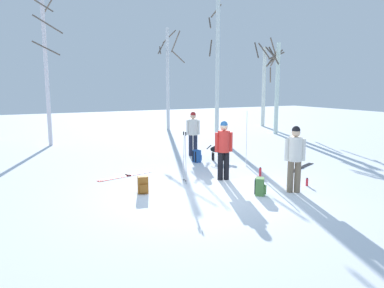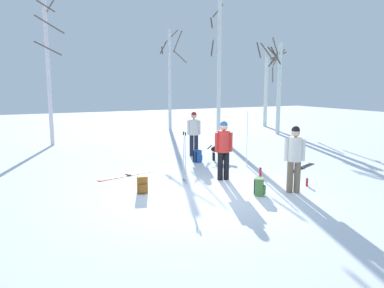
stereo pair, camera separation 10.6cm
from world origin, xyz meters
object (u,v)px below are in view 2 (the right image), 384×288
at_px(birch_tree_3, 219,64).
at_px(birch_tree_5, 267,83).
at_px(backpack_2, 197,156).
at_px(birch_tree_2, 170,76).
at_px(ski_pair_lying_1, 302,168).
at_px(birch_tree_4, 279,85).
at_px(water_bottle_1, 260,172).
at_px(person_1, 224,147).
at_px(person_2, 194,131).
at_px(dog, 220,150).
at_px(ski_pair_lying_0, 127,175).
at_px(water_bottle_0, 307,182).
at_px(birch_tree_1, 48,68).
at_px(person_0, 295,155).
at_px(ski_poles_0, 185,156).
at_px(backpack_0, 142,185).
at_px(backpack_1, 260,187).
at_px(ski_pair_planted_1, 247,139).

xyz_separation_m(birch_tree_3, birch_tree_5, (5.41, 3.07, -0.92)).
bearing_deg(backpack_2, birch_tree_2, 73.03).
bearing_deg(ski_pair_lying_1, birch_tree_3, 81.35).
height_order(birch_tree_3, birch_tree_4, birch_tree_3).
distance_m(backpack_2, birch_tree_4, 9.31).
distance_m(backpack_2, birch_tree_2, 10.26).
xyz_separation_m(water_bottle_1, birch_tree_3, (3.07, 7.86, 3.65)).
xyz_separation_m(water_bottle_1, birch_tree_4, (6.73, 7.56, 2.60)).
distance_m(person_1, person_2, 3.73).
height_order(dog, birch_tree_2, birch_tree_2).
xyz_separation_m(ski_pair_lying_0, backpack_2, (2.81, 0.82, 0.20)).
bearing_deg(person_2, water_bottle_0, -80.55).
bearing_deg(birch_tree_3, ski_pair_lying_0, -137.96).
distance_m(person_1, birch_tree_1, 9.84).
distance_m(ski_pair_lying_1, water_bottle_0, 2.24).
bearing_deg(water_bottle_1, person_0, -98.23).
relative_size(person_2, ski_poles_0, 1.18).
height_order(person_0, person_2, same).
bearing_deg(person_0, birch_tree_2, 80.39).
xyz_separation_m(person_0, birch_tree_5, (8.73, 12.65, 1.88)).
height_order(ski_pair_lying_1, birch_tree_1, birch_tree_1).
bearing_deg(water_bottle_0, ski_pair_lying_0, 141.32).
bearing_deg(birch_tree_1, person_0, -65.50).
bearing_deg(ski_pair_lying_1, backpack_2, 138.84).
bearing_deg(dog, ski_pair_lying_0, -168.15).
xyz_separation_m(person_0, ski_pair_lying_0, (-3.34, 3.58, -0.97)).
relative_size(ski_poles_0, water_bottle_1, 5.28).
bearing_deg(dog, water_bottle_0, -84.84).
xyz_separation_m(person_2, backpack_0, (-3.38, -3.87, -0.77)).
relative_size(backpack_1, water_bottle_1, 1.60).
relative_size(person_1, birch_tree_2, 0.28).
bearing_deg(dog, ski_pair_lying_1, -52.50).
distance_m(person_0, ski_pair_lying_0, 4.99).
bearing_deg(ski_pair_lying_0, ski_pair_lying_1, -15.64).
bearing_deg(backpack_1, backpack_2, 84.65).
distance_m(person_0, birch_tree_3, 10.52).
relative_size(ski_pair_planted_1, ski_pair_lying_1, 1.11).
bearing_deg(birch_tree_4, backpack_2, -146.95).
distance_m(person_2, birch_tree_1, 7.34).
xyz_separation_m(person_0, ski_pair_planted_1, (0.73, 3.16, -0.05)).
bearing_deg(birch_tree_5, birch_tree_1, -171.32).
height_order(ski_poles_0, birch_tree_3, birch_tree_3).
xyz_separation_m(person_1, birch_tree_5, (9.69, 10.77, 1.88)).
bearing_deg(ski_pair_lying_0, birch_tree_1, 101.93).
distance_m(ski_pair_lying_1, birch_tree_4, 9.12).
height_order(ski_pair_lying_0, backpack_2, backpack_2).
xyz_separation_m(ski_pair_lying_0, backpack_1, (2.42, -3.40, 0.20)).
height_order(person_2, backpack_0, person_2).
distance_m(dog, ski_pair_planted_1, 1.36).
xyz_separation_m(person_0, person_1, (-0.96, 1.88, 0.00)).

